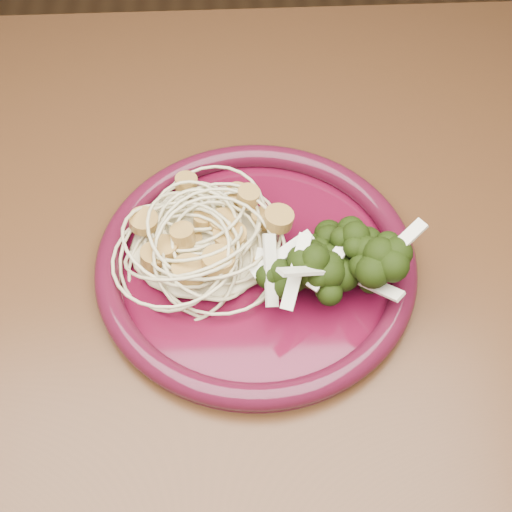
{
  "coord_description": "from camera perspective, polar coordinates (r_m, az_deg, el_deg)",
  "views": [
    {
      "loc": [
        0.01,
        -0.35,
        1.25
      ],
      "look_at": [
        0.03,
        0.02,
        0.77
      ],
      "focal_mm": 50.0,
      "sensor_mm": 36.0,
      "label": 1
    }
  ],
  "objects": [
    {
      "name": "dining_table",
      "position": [
        0.69,
        -2.51,
        -7.07
      ],
      "size": [
        1.2,
        0.8,
        0.75
      ],
      "color": "#472814",
      "rests_on": "ground"
    },
    {
      "name": "dinner_plate",
      "position": [
        0.61,
        -0.0,
        -0.56
      ],
      "size": [
        0.36,
        0.36,
        0.02
      ],
      "rotation": [
        0.0,
        0.0,
        -0.42
      ],
      "color": "#430819",
      "rests_on": "dining_table"
    },
    {
      "name": "spaghetti_pile",
      "position": [
        0.61,
        -4.12,
        1.33
      ],
      "size": [
        0.17,
        0.16,
        0.03
      ],
      "primitive_type": "ellipsoid",
      "rotation": [
        0.0,
        0.0,
        -0.42
      ],
      "color": "#C7BC88",
      "rests_on": "dinner_plate"
    },
    {
      "name": "scallop_cluster",
      "position": [
        0.58,
        -4.34,
        3.6
      ],
      "size": [
        0.18,
        0.18,
        0.04
      ],
      "primitive_type": null,
      "rotation": [
        0.0,
        0.0,
        -0.42
      ],
      "color": "#B1883F",
      "rests_on": "spaghetti_pile"
    },
    {
      "name": "broccoli_pile",
      "position": [
        0.58,
        5.31,
        -0.98
      ],
      "size": [
        0.14,
        0.17,
        0.05
      ],
      "primitive_type": "ellipsoid",
      "rotation": [
        0.0,
        0.0,
        -0.42
      ],
      "color": "black",
      "rests_on": "dinner_plate"
    },
    {
      "name": "onion_garnish",
      "position": [
        0.56,
        5.56,
        0.94
      ],
      "size": [
        0.1,
        0.11,
        0.05
      ],
      "primitive_type": null,
      "rotation": [
        0.0,
        0.0,
        -0.42
      ],
      "color": "beige",
      "rests_on": "broccoli_pile"
    }
  ]
}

